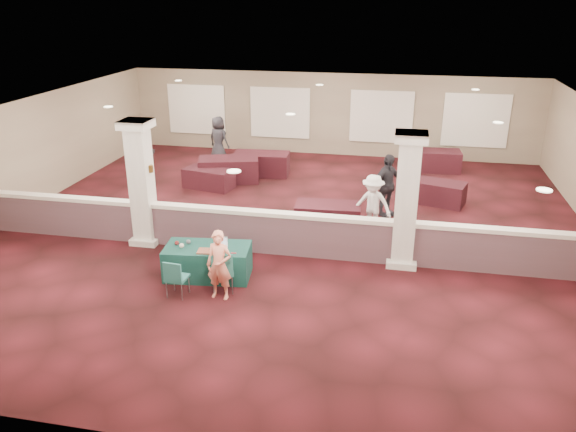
% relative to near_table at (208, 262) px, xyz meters
% --- Properties ---
extents(ground, '(16.00, 16.00, 0.00)m').
position_rel_near_table_xyz_m(ground, '(1.31, 3.00, -0.37)').
color(ground, '#421016').
rests_on(ground, ground).
extents(wall_back, '(16.00, 0.04, 3.20)m').
position_rel_near_table_xyz_m(wall_back, '(1.31, 11.00, 1.23)').
color(wall_back, '#7C6956').
rests_on(wall_back, ground).
extents(wall_front, '(16.00, 0.04, 3.20)m').
position_rel_near_table_xyz_m(wall_front, '(1.31, -5.00, 1.23)').
color(wall_front, '#7C6956').
rests_on(wall_front, ground).
extents(wall_left, '(0.04, 16.00, 3.20)m').
position_rel_near_table_xyz_m(wall_left, '(-6.69, 3.00, 1.23)').
color(wall_left, '#7C6956').
rests_on(wall_left, ground).
extents(ceiling, '(16.00, 16.00, 0.02)m').
position_rel_near_table_xyz_m(ceiling, '(1.31, 3.00, 2.83)').
color(ceiling, white).
rests_on(ceiling, wall_back).
extents(partition_wall, '(15.60, 0.28, 1.10)m').
position_rel_near_table_xyz_m(partition_wall, '(1.31, 1.50, 0.20)').
color(partition_wall, brown).
rests_on(partition_wall, ground).
extents(column_left, '(0.72, 0.72, 3.20)m').
position_rel_near_table_xyz_m(column_left, '(-2.19, 1.50, 1.27)').
color(column_left, silver).
rests_on(column_left, ground).
extents(column_right, '(0.72, 0.72, 3.20)m').
position_rel_near_table_xyz_m(column_right, '(4.31, 1.50, 1.27)').
color(column_right, silver).
rests_on(column_right, ground).
extents(sconce_left, '(0.12, 0.12, 0.18)m').
position_rel_near_table_xyz_m(sconce_left, '(-2.47, 1.50, 1.63)').
color(sconce_left, brown).
rests_on(sconce_left, column_left).
extents(sconce_right, '(0.12, 0.12, 0.18)m').
position_rel_near_table_xyz_m(sconce_right, '(-1.91, 1.50, 1.63)').
color(sconce_right, brown).
rests_on(sconce_right, column_left).
extents(near_table, '(2.00, 1.16, 0.73)m').
position_rel_near_table_xyz_m(near_table, '(0.00, 0.00, 0.00)').
color(near_table, '#0E3635').
rests_on(near_table, ground).
extents(conf_chair_main, '(0.61, 0.62, 0.96)m').
position_rel_near_table_xyz_m(conf_chair_main, '(0.56, -0.68, 0.20)').
color(conf_chair_main, '#205F5D').
rests_on(conf_chair_main, ground).
extents(conf_chair_side, '(0.45, 0.46, 0.85)m').
position_rel_near_table_xyz_m(conf_chair_side, '(-0.35, -1.05, 0.14)').
color(conf_chair_side, '#205F5D').
rests_on(conf_chair_side, ground).
extents(woman, '(0.57, 0.41, 1.52)m').
position_rel_near_table_xyz_m(woman, '(0.57, -0.86, 0.39)').
color(woman, '#FF8E6E').
rests_on(woman, ground).
extents(far_table_front_left, '(1.74, 1.13, 0.65)m').
position_rel_near_table_xyz_m(far_table_front_left, '(-2.04, 6.00, -0.04)').
color(far_table_front_left, black).
rests_on(far_table_front_left, ground).
extents(far_table_front_center, '(1.81, 0.98, 0.72)m').
position_rel_near_table_xyz_m(far_table_front_center, '(2.30, 3.30, -0.01)').
color(far_table_front_center, black).
rests_on(far_table_front_center, ground).
extents(far_table_front_right, '(1.86, 1.30, 0.68)m').
position_rel_near_table_xyz_m(far_table_front_right, '(5.29, 6.00, -0.02)').
color(far_table_front_right, black).
rests_on(far_table_front_right, ground).
extents(far_table_back_left, '(2.21, 1.52, 0.82)m').
position_rel_near_table_xyz_m(far_table_back_left, '(-1.60, 6.82, 0.04)').
color(far_table_back_left, black).
rests_on(far_table_back_left, ground).
extents(far_table_back_center, '(2.00, 1.11, 0.79)m').
position_rel_near_table_xyz_m(far_table_back_center, '(-0.69, 7.79, 0.03)').
color(far_table_back_center, black).
rests_on(far_table_back_center, ground).
extents(far_table_back_right, '(1.91, 1.05, 0.75)m').
position_rel_near_table_xyz_m(far_table_back_right, '(5.35, 9.50, 0.01)').
color(far_table_back_right, black).
rests_on(far_table_back_right, ground).
extents(attendee_a, '(0.93, 0.58, 1.86)m').
position_rel_near_table_xyz_m(attendee_a, '(-4.52, 6.42, 0.56)').
color(attendee_a, black).
rests_on(attendee_a, ground).
extents(attendee_b, '(1.13, 0.73, 1.62)m').
position_rel_near_table_xyz_m(attendee_b, '(3.48, 3.27, 0.45)').
color(attendee_b, silver).
rests_on(attendee_b, ground).
extents(attendee_c, '(1.11, 1.13, 1.83)m').
position_rel_near_table_xyz_m(attendee_c, '(3.80, 4.63, 0.55)').
color(attendee_c, black).
rests_on(attendee_c, ground).
extents(attendee_d, '(0.97, 0.75, 1.74)m').
position_rel_near_table_xyz_m(attendee_d, '(-2.69, 9.11, 0.50)').
color(attendee_d, black).
rests_on(attendee_d, ground).
extents(laptop_base, '(0.35, 0.27, 0.02)m').
position_rel_near_table_xyz_m(laptop_base, '(0.30, -0.02, 0.37)').
color(laptop_base, silver).
rests_on(laptop_base, near_table).
extents(laptop_screen, '(0.33, 0.05, 0.22)m').
position_rel_near_table_xyz_m(laptop_screen, '(0.29, 0.10, 0.49)').
color(laptop_screen, silver).
rests_on(laptop_screen, near_table).
extents(screen_glow, '(0.30, 0.04, 0.19)m').
position_rel_near_table_xyz_m(screen_glow, '(0.29, 0.09, 0.48)').
color(screen_glow, silver).
rests_on(screen_glow, near_table).
extents(knitting, '(0.43, 0.34, 0.03)m').
position_rel_near_table_xyz_m(knitting, '(0.08, -0.24, 0.38)').
color(knitting, '#C74D1F').
rests_on(knitting, near_table).
extents(yarn_cream, '(0.11, 0.11, 0.11)m').
position_rel_near_table_xyz_m(yarn_cream, '(-0.54, -0.16, 0.42)').
color(yarn_cream, beige).
rests_on(yarn_cream, near_table).
extents(yarn_red, '(0.10, 0.10, 0.10)m').
position_rel_near_table_xyz_m(yarn_red, '(-0.70, -0.03, 0.42)').
color(yarn_red, maroon).
rests_on(yarn_red, near_table).
extents(yarn_grey, '(0.10, 0.10, 0.10)m').
position_rel_near_table_xyz_m(yarn_grey, '(-0.46, 0.07, 0.42)').
color(yarn_grey, '#505156').
rests_on(yarn_grey, near_table).
extents(scissors, '(0.12, 0.04, 0.01)m').
position_rel_near_table_xyz_m(scissors, '(0.68, -0.20, 0.37)').
color(scissors, '#B41322').
rests_on(scissors, near_table).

